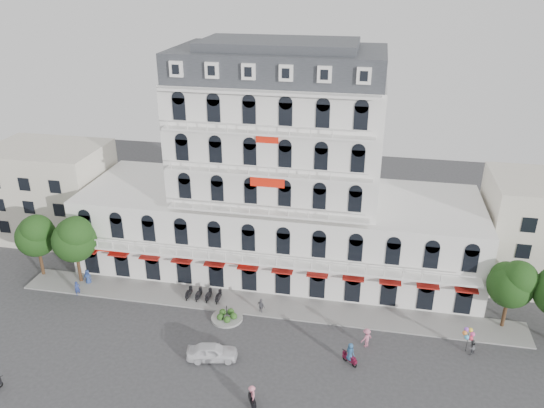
{
  "coord_description": "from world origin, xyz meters",
  "views": [
    {
      "loc": [
        9.91,
        -36.29,
        32.62
      ],
      "look_at": [
        0.85,
        10.0,
        11.32
      ],
      "focal_mm": 35.0,
      "sensor_mm": 36.0,
      "label": 1
    }
  ],
  "objects_px": {
    "rider_east": "(350,354)",
    "parked_car": "(212,352)",
    "rider_center": "(252,396)",
    "balloon_vendor": "(470,341)"
  },
  "relations": [
    {
      "from": "parked_car",
      "to": "rider_center",
      "type": "height_order",
      "value": "rider_center"
    },
    {
      "from": "parked_car",
      "to": "balloon_vendor",
      "type": "bearing_deg",
      "value": -88.28
    },
    {
      "from": "rider_east",
      "to": "parked_car",
      "type": "bearing_deg",
      "value": 47.58
    },
    {
      "from": "balloon_vendor",
      "to": "parked_car",
      "type": "bearing_deg",
      "value": -166.96
    },
    {
      "from": "parked_car",
      "to": "balloon_vendor",
      "type": "relative_size",
      "value": 1.87
    },
    {
      "from": "balloon_vendor",
      "to": "rider_east",
      "type": "bearing_deg",
      "value": -161.42
    },
    {
      "from": "rider_east",
      "to": "balloon_vendor",
      "type": "relative_size",
      "value": 0.91
    },
    {
      "from": "rider_east",
      "to": "rider_center",
      "type": "xyz_separation_m",
      "value": [
        -7.44,
        -6.52,
        -0.06
      ]
    },
    {
      "from": "rider_east",
      "to": "balloon_vendor",
      "type": "xyz_separation_m",
      "value": [
        10.68,
        3.59,
        0.18
      ]
    },
    {
      "from": "rider_center",
      "to": "parked_car",
      "type": "bearing_deg",
      "value": -161.19
    }
  ]
}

